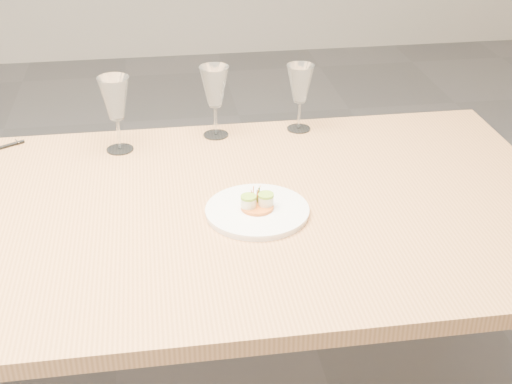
{
  "coord_description": "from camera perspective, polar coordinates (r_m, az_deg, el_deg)",
  "views": [
    {
      "loc": [
        0.19,
        -1.51,
        1.63
      ],
      "look_at": [
        0.41,
        -0.03,
        0.8
      ],
      "focal_mm": 50.0,
      "sensor_mm": 36.0,
      "label": 1
    }
  ],
  "objects": [
    {
      "name": "wine_glass_3",
      "position": [
        2.07,
        -3.34,
        8.31
      ],
      "size": [
        0.09,
        0.09,
        0.21
      ],
      "color": "white",
      "rests_on": "dining_table"
    },
    {
      "name": "wine_glass_4",
      "position": [
        2.12,
        3.54,
        8.54
      ],
      "size": [
        0.08,
        0.08,
        0.2
      ],
      "color": "white",
      "rests_on": "dining_table"
    },
    {
      "name": "dining_table",
      "position": [
        1.79,
        -13.35,
        -3.78
      ],
      "size": [
        2.4,
        1.0,
        0.75
      ],
      "color": "tan",
      "rests_on": "ground"
    },
    {
      "name": "ballpoint_pen",
      "position": [
        2.17,
        -19.78,
        3.36
      ],
      "size": [
        0.13,
        0.08,
        0.01
      ],
      "rotation": [
        0.0,
        0.0,
        0.54
      ],
      "color": "black",
      "rests_on": "dining_table"
    },
    {
      "name": "dinner_plate",
      "position": [
        1.72,
        0.11,
        -1.45
      ],
      "size": [
        0.25,
        0.25,
        0.07
      ],
      "rotation": [
        0.0,
        0.0,
        -0.29
      ],
      "color": "white",
      "rests_on": "dining_table"
    },
    {
      "name": "wine_glass_2",
      "position": [
        2.01,
        -11.21,
        7.25
      ],
      "size": [
        0.09,
        0.09,
        0.22
      ],
      "color": "white",
      "rests_on": "dining_table"
    }
  ]
}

